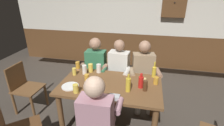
# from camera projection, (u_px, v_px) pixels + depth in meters

# --- Properties ---
(ground_plane) EXTENTS (7.99, 7.99, 0.00)m
(ground_plane) POSITION_uv_depth(u_px,v_px,m) (111.00, 122.00, 2.92)
(ground_plane) COLOR #423A33
(back_wall_upper) EXTENTS (6.66, 0.12, 1.48)m
(back_wall_upper) POSITION_uv_depth(u_px,v_px,m) (131.00, 5.00, 4.47)
(back_wall_upper) COLOR beige
(back_wall_wainscot) EXTENTS (6.66, 0.12, 0.93)m
(back_wall_wainscot) POSITION_uv_depth(u_px,v_px,m) (130.00, 49.00, 4.96)
(back_wall_wainscot) COLOR brown
(back_wall_wainscot) RESTS_ON ground_plane
(dining_table) EXTENTS (1.51, 0.88, 0.77)m
(dining_table) POSITION_uv_depth(u_px,v_px,m) (110.00, 91.00, 2.63)
(dining_table) COLOR brown
(dining_table) RESTS_ON ground_plane
(person_0) EXTENTS (0.52, 0.53, 1.25)m
(person_0) POSITION_uv_depth(u_px,v_px,m) (95.00, 67.00, 3.30)
(person_0) COLOR #33724C
(person_0) RESTS_ON ground_plane
(person_1) EXTENTS (0.54, 0.56, 1.24)m
(person_1) POSITION_uv_depth(u_px,v_px,m) (118.00, 70.00, 3.22)
(person_1) COLOR silver
(person_1) RESTS_ON ground_plane
(person_2) EXTENTS (0.57, 0.57, 1.25)m
(person_2) POSITION_uv_depth(u_px,v_px,m) (144.00, 72.00, 3.12)
(person_2) COLOR #997F60
(person_2) RESTS_ON ground_plane
(person_3) EXTENTS (0.52, 0.51, 1.27)m
(person_3) POSITION_uv_depth(u_px,v_px,m) (98.00, 117.00, 2.00)
(person_3) COLOR #B78493
(person_3) RESTS_ON ground_plane
(chair_empty_near_left) EXTENTS (0.46, 0.46, 0.88)m
(chair_empty_near_left) POSITION_uv_depth(u_px,v_px,m) (24.00, 87.00, 3.06)
(chair_empty_near_left) COLOR brown
(chair_empty_near_left) RESTS_ON ground_plane
(table_candle) EXTENTS (0.04, 0.04, 0.08)m
(table_candle) POSITION_uv_depth(u_px,v_px,m) (145.00, 80.00, 2.60)
(table_candle) COLOR #F9E08C
(table_candle) RESTS_ON dining_table
(condiment_caddy) EXTENTS (0.14, 0.10, 0.05)m
(condiment_caddy) POSITION_uv_depth(u_px,v_px,m) (114.00, 97.00, 2.22)
(condiment_caddy) COLOR #B2B7BC
(condiment_caddy) RESTS_ON dining_table
(plate_0) EXTENTS (0.25, 0.25, 0.01)m
(plate_0) POSITION_uv_depth(u_px,v_px,m) (70.00, 86.00, 2.50)
(plate_0) COLOR white
(plate_0) RESTS_ON dining_table
(bottle_0) EXTENTS (0.07, 0.07, 0.22)m
(bottle_0) POSITION_uv_depth(u_px,v_px,m) (141.00, 82.00, 2.45)
(bottle_0) COLOR red
(bottle_0) RESTS_ON dining_table
(bottle_1) EXTENTS (0.06, 0.06, 0.26)m
(bottle_1) POSITION_uv_depth(u_px,v_px,m) (154.00, 71.00, 2.75)
(bottle_1) COLOR gold
(bottle_1) RESTS_ON dining_table
(bottle_2) EXTENTS (0.07, 0.07, 0.26)m
(bottle_2) POSITION_uv_depth(u_px,v_px,m) (128.00, 85.00, 2.36)
(bottle_2) COLOR gold
(bottle_2) RESTS_ON dining_table
(pint_glass_0) EXTENTS (0.06, 0.06, 0.15)m
(pint_glass_0) POSITION_uv_depth(u_px,v_px,m) (145.00, 86.00, 2.38)
(pint_glass_0) COLOR #4C2D19
(pint_glass_0) RESTS_ON dining_table
(pint_glass_1) EXTENTS (0.08, 0.08, 0.15)m
(pint_glass_1) POSITION_uv_depth(u_px,v_px,m) (99.00, 68.00, 2.91)
(pint_glass_1) COLOR white
(pint_glass_1) RESTS_ON dining_table
(pint_glass_2) EXTENTS (0.07, 0.07, 0.11)m
(pint_glass_2) POSITION_uv_depth(u_px,v_px,m) (156.00, 81.00, 2.56)
(pint_glass_2) COLOR gold
(pint_glass_2) RESTS_ON dining_table
(pint_glass_3) EXTENTS (0.08, 0.08, 0.16)m
(pint_glass_3) POSITION_uv_depth(u_px,v_px,m) (85.00, 70.00, 2.85)
(pint_glass_3) COLOR white
(pint_glass_3) RESTS_ON dining_table
(pint_glass_4) EXTENTS (0.08, 0.08, 0.12)m
(pint_glass_4) POSITION_uv_depth(u_px,v_px,m) (76.00, 89.00, 2.35)
(pint_glass_4) COLOR #E5C64C
(pint_glass_4) RESTS_ON dining_table
(pint_glass_5) EXTENTS (0.06, 0.06, 0.12)m
(pint_glass_5) POSITION_uv_depth(u_px,v_px,m) (74.00, 71.00, 2.83)
(pint_glass_5) COLOR #E5C64C
(pint_glass_5) RESTS_ON dining_table
(pint_glass_6) EXTENTS (0.07, 0.07, 0.13)m
(pint_glass_6) POSITION_uv_depth(u_px,v_px,m) (87.00, 78.00, 2.60)
(pint_glass_6) COLOR gold
(pint_glass_6) RESTS_ON dining_table
(pint_glass_7) EXTENTS (0.07, 0.07, 0.15)m
(pint_glass_7) POSITION_uv_depth(u_px,v_px,m) (78.00, 66.00, 3.01)
(pint_glass_7) COLOR gold
(pint_glass_7) RESTS_ON dining_table
(pint_glass_8) EXTENTS (0.08, 0.08, 0.14)m
(pint_glass_8) POSITION_uv_depth(u_px,v_px,m) (91.00, 68.00, 2.93)
(pint_glass_8) COLOR #E5C64C
(pint_glass_8) RESTS_ON dining_table
(wall_dart_cabinet) EXTENTS (0.56, 0.15, 0.70)m
(wall_dart_cabinet) POSITION_uv_depth(u_px,v_px,m) (174.00, 2.00, 4.11)
(wall_dart_cabinet) COLOR brown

